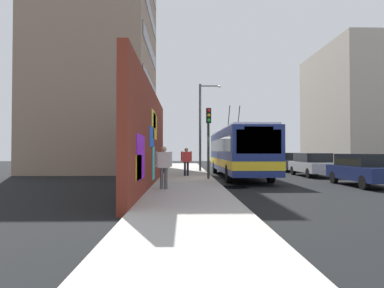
{
  "coord_description": "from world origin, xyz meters",
  "views": [
    {
      "loc": [
        -19.76,
        1.76,
        1.7
      ],
      "look_at": [
        0.18,
        1.27,
        2.14
      ],
      "focal_mm": 31.71,
      "sensor_mm": 36.0,
      "label": 1
    }
  ],
  "objects_px": {
    "parked_car_silver": "(312,164)",
    "street_lamp": "(202,121)",
    "city_bus": "(238,151)",
    "pedestrian_near_wall": "(164,164)",
    "pedestrian_midblock": "(186,159)",
    "parked_car_dark_gray": "(285,161)",
    "parked_car_navy": "(363,169)",
    "traffic_light": "(208,131)"
  },
  "relations": [
    {
      "from": "parked_car_silver",
      "to": "street_lamp",
      "type": "bearing_deg",
      "value": 61.24
    },
    {
      "from": "city_bus",
      "to": "parked_car_silver",
      "type": "xyz_separation_m",
      "value": [
        0.65,
        -5.2,
        -0.9
      ]
    },
    {
      "from": "pedestrian_near_wall",
      "to": "city_bus",
      "type": "bearing_deg",
      "value": -28.29
    },
    {
      "from": "city_bus",
      "to": "street_lamp",
      "type": "height_order",
      "value": "street_lamp"
    },
    {
      "from": "parked_car_silver",
      "to": "pedestrian_midblock",
      "type": "distance_m",
      "value": 8.69
    },
    {
      "from": "city_bus",
      "to": "parked_car_silver",
      "type": "height_order",
      "value": "city_bus"
    },
    {
      "from": "parked_car_silver",
      "to": "parked_car_dark_gray",
      "type": "distance_m",
      "value": 6.18
    },
    {
      "from": "city_bus",
      "to": "parked_car_dark_gray",
      "type": "distance_m",
      "value": 8.63
    },
    {
      "from": "city_bus",
      "to": "street_lamp",
      "type": "bearing_deg",
      "value": 24.01
    },
    {
      "from": "parked_car_dark_gray",
      "to": "street_lamp",
      "type": "xyz_separation_m",
      "value": [
        -2.2,
        7.26,
        3.27
      ]
    },
    {
      "from": "parked_car_silver",
      "to": "pedestrian_midblock",
      "type": "xyz_separation_m",
      "value": [
        -1.3,
        8.59,
        0.37
      ]
    },
    {
      "from": "parked_car_navy",
      "to": "parked_car_silver",
      "type": "xyz_separation_m",
      "value": [
        6.47,
        0.0,
        0.0
      ]
    },
    {
      "from": "city_bus",
      "to": "parked_car_dark_gray",
      "type": "height_order",
      "value": "city_bus"
    },
    {
      "from": "traffic_light",
      "to": "parked_car_navy",
      "type": "bearing_deg",
      "value": -110.82
    },
    {
      "from": "parked_car_navy",
      "to": "traffic_light",
      "type": "relative_size",
      "value": 1.14
    },
    {
      "from": "city_bus",
      "to": "parked_car_silver",
      "type": "relative_size",
      "value": 2.69
    },
    {
      "from": "city_bus",
      "to": "parked_car_silver",
      "type": "bearing_deg",
      "value": -82.92
    },
    {
      "from": "parked_car_navy",
      "to": "street_lamp",
      "type": "bearing_deg",
      "value": 34.8
    },
    {
      "from": "parked_car_navy",
      "to": "parked_car_silver",
      "type": "bearing_deg",
      "value": 0.0
    },
    {
      "from": "parked_car_navy",
      "to": "parked_car_silver",
      "type": "relative_size",
      "value": 0.98
    },
    {
      "from": "pedestrian_near_wall",
      "to": "street_lamp",
      "type": "xyz_separation_m",
      "value": [
        12.77,
        -2.32,
        2.91
      ]
    },
    {
      "from": "parked_car_silver",
      "to": "street_lamp",
      "type": "height_order",
      "value": "street_lamp"
    },
    {
      "from": "parked_car_navy",
      "to": "street_lamp",
      "type": "distance_m",
      "value": 13.14
    },
    {
      "from": "parked_car_silver",
      "to": "parked_car_dark_gray",
      "type": "relative_size",
      "value": 1.0
    },
    {
      "from": "city_bus",
      "to": "traffic_light",
      "type": "xyz_separation_m",
      "value": [
        -3.02,
        2.15,
        1.13
      ]
    },
    {
      "from": "pedestrian_near_wall",
      "to": "traffic_light",
      "type": "height_order",
      "value": "traffic_light"
    },
    {
      "from": "parked_car_silver",
      "to": "traffic_light",
      "type": "bearing_deg",
      "value": 116.54
    },
    {
      "from": "parked_car_navy",
      "to": "parked_car_dark_gray",
      "type": "distance_m",
      "value": 12.65
    },
    {
      "from": "city_bus",
      "to": "traffic_light",
      "type": "distance_m",
      "value": 3.88
    },
    {
      "from": "city_bus",
      "to": "pedestrian_midblock",
      "type": "distance_m",
      "value": 3.49
    },
    {
      "from": "pedestrian_midblock",
      "to": "traffic_light",
      "type": "height_order",
      "value": "traffic_light"
    },
    {
      "from": "pedestrian_midblock",
      "to": "street_lamp",
      "type": "relative_size",
      "value": 0.26
    },
    {
      "from": "pedestrian_near_wall",
      "to": "parked_car_navy",
      "type": "bearing_deg",
      "value": -76.4
    },
    {
      "from": "parked_car_dark_gray",
      "to": "pedestrian_midblock",
      "type": "xyz_separation_m",
      "value": [
        -7.48,
        8.59,
        0.37
      ]
    },
    {
      "from": "pedestrian_near_wall",
      "to": "pedestrian_midblock",
      "type": "bearing_deg",
      "value": -7.57
    },
    {
      "from": "parked_car_silver",
      "to": "pedestrian_midblock",
      "type": "bearing_deg",
      "value": 98.61
    },
    {
      "from": "city_bus",
      "to": "street_lamp",
      "type": "xyz_separation_m",
      "value": [
        4.63,
        2.06,
        2.36
      ]
    },
    {
      "from": "parked_car_silver",
      "to": "pedestrian_near_wall",
      "type": "xyz_separation_m",
      "value": [
        -8.78,
        9.58,
        0.36
      ]
    },
    {
      "from": "parked_car_dark_gray",
      "to": "pedestrian_near_wall",
      "type": "height_order",
      "value": "pedestrian_near_wall"
    },
    {
      "from": "city_bus",
      "to": "pedestrian_midblock",
      "type": "relative_size",
      "value": 7.09
    },
    {
      "from": "city_bus",
      "to": "parked_car_navy",
      "type": "xyz_separation_m",
      "value": [
        -5.82,
        -5.2,
        -0.91
      ]
    },
    {
      "from": "traffic_light",
      "to": "parked_car_dark_gray",
      "type": "bearing_deg",
      "value": -36.72
    }
  ]
}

